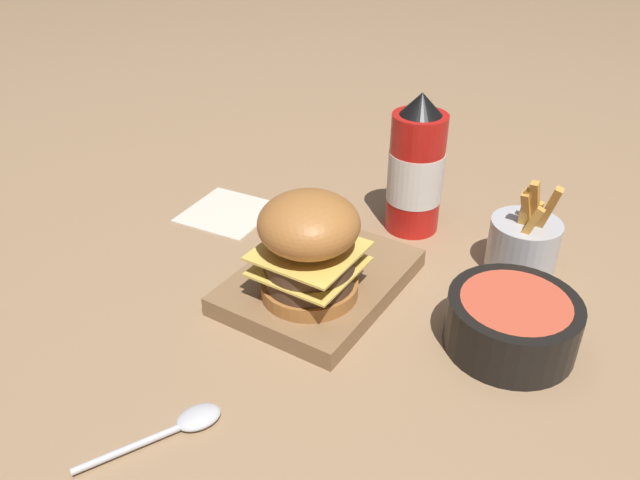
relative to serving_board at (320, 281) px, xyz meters
name	(u,v)px	position (x,y,z in m)	size (l,w,h in m)	color
ground_plane	(333,266)	(0.05, 0.01, -0.01)	(6.00, 6.00, 0.00)	#9E7A56
serving_board	(320,281)	(0.00, 0.00, 0.00)	(0.25, 0.19, 0.03)	olive
burger	(309,246)	(-0.04, -0.01, 0.08)	(0.12, 0.12, 0.13)	#AD6B33
ketchup_bottle	(416,170)	(0.21, -0.03, 0.08)	(0.08, 0.08, 0.21)	red
fries_basket	(523,244)	(0.18, -0.21, 0.03)	(0.09, 0.09, 0.14)	#B7B7BC
side_bowl	(512,322)	(0.02, -0.24, 0.02)	(0.15, 0.15, 0.06)	black
spoon	(184,423)	(-0.27, -0.01, -0.01)	(0.14, 0.08, 0.01)	silver
ketchup_puddle	(334,210)	(0.19, 0.09, -0.01)	(0.07, 0.07, 0.00)	#9E140F
parchment_square	(228,212)	(0.09, 0.23, -0.01)	(0.14, 0.14, 0.00)	beige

